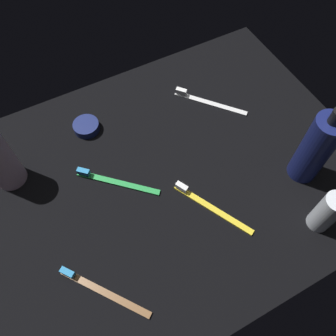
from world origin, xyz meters
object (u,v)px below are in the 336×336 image
Objects in this scene: toothbrush_green at (113,181)px; toothbrush_white at (206,101)px; lotion_bottle at (316,149)px; toothbrush_brown at (99,289)px; cream_tin_left at (86,127)px; deodorant_stick at (327,212)px; toothbrush_yellow at (208,205)px.

toothbrush_white is at bearing 18.52° from toothbrush_green.
lotion_bottle is 1.30× the size of toothbrush_brown.
cream_tin_left is at bearing 72.29° from toothbrush_brown.
lotion_bottle is 1.97× the size of deodorant_stick.
toothbrush_green is (-31.78, 27.02, -4.39)cm from deodorant_stick.
toothbrush_brown is 36.11cm from cream_tin_left.
cream_tin_left is (-14.43, 29.53, 0.36)cm from toothbrush_yellow.
cream_tin_left is (-36.20, 31.86, -7.70)cm from lotion_bottle.
deodorant_stick is 53.12cm from cream_tin_left.
toothbrush_green is at bearing 139.62° from deodorant_stick.
toothbrush_white is (-8.03, 25.86, -8.06)cm from lotion_bottle.
deodorant_stick is 41.94cm from toothbrush_green.
toothbrush_white is at bearing 35.95° from toothbrush_brown.
toothbrush_green and toothbrush_yellow have the same top height.
toothbrush_brown is at bearing -119.71° from toothbrush_green.
toothbrush_white reaches higher than cream_tin_left.
toothbrush_green is 29.93cm from toothbrush_white.
lotion_bottle is 48.84cm from cream_tin_left.
lotion_bottle is 28.25cm from toothbrush_white.
toothbrush_green is 0.92× the size of toothbrush_brown.
deodorant_stick is at bearing -113.48° from lotion_bottle.
toothbrush_green reaches higher than cream_tin_left.
toothbrush_white is 48.37cm from toothbrush_brown.
lotion_bottle is 3.37× the size of cream_tin_left.
deodorant_stick is 36.95cm from toothbrush_white.
lotion_bottle is at bearing -41.35° from cream_tin_left.
toothbrush_white is 27.25cm from toothbrush_yellow.
toothbrush_yellow is at bearing -43.78° from toothbrush_green.
cream_tin_left is (-28.17, 6.00, 0.36)cm from toothbrush_white.
deodorant_stick is 1.71× the size of cream_tin_left.
toothbrush_green and toothbrush_white have the same top height.
toothbrush_green is 2.39× the size of cream_tin_left.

